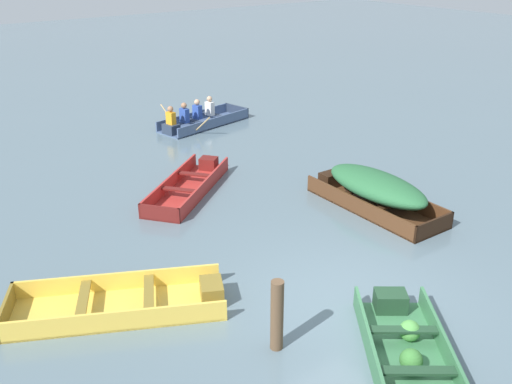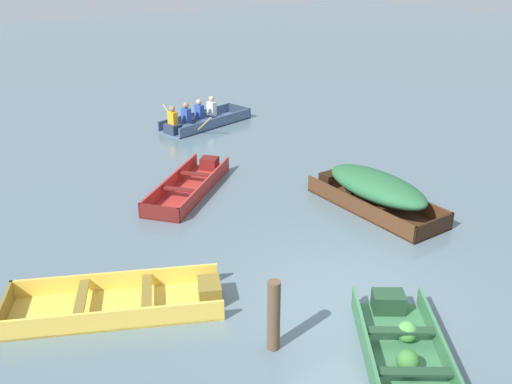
% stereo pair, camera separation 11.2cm
% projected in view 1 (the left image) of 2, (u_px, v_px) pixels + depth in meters
% --- Properties ---
extents(ground_plane, '(80.00, 80.00, 0.00)m').
position_uv_depth(ground_plane, '(345.00, 306.00, 9.28)').
color(ground_plane, slate).
extents(dinghy_green_foreground, '(2.61, 2.98, 0.36)m').
position_uv_depth(dinghy_green_foreground, '(407.00, 350.00, 8.07)').
color(dinghy_green_foreground, '#387047').
rests_on(dinghy_green_foreground, ground).
extents(skiff_yellow_near_moored, '(3.57, 2.56, 0.36)m').
position_uv_depth(skiff_yellow_near_moored, '(127.00, 303.00, 9.15)').
color(skiff_yellow_near_moored, '#E5BC47').
rests_on(skiff_yellow_near_moored, ground).
extents(skiff_dark_varnish_mid_moored, '(1.20, 3.28, 0.83)m').
position_uv_depth(skiff_dark_varnish_mid_moored, '(375.00, 188.00, 12.53)').
color(skiff_dark_varnish_mid_moored, '#4C2D19').
rests_on(skiff_dark_varnish_mid_moored, ground).
extents(skiff_red_far_moored, '(3.15, 2.75, 0.35)m').
position_uv_depth(skiff_red_far_moored, '(190.00, 185.00, 13.61)').
color(skiff_red_far_moored, '#AD2D28').
rests_on(skiff_red_far_moored, ground).
extents(rowboat_slate_blue_with_crew, '(3.26, 2.27, 0.90)m').
position_uv_depth(rowboat_slate_blue_with_crew, '(198.00, 120.00, 18.25)').
color(rowboat_slate_blue_with_crew, '#475B7F').
rests_on(rowboat_slate_blue_with_crew, ground).
extents(mooring_post, '(0.19, 0.19, 1.13)m').
position_uv_depth(mooring_post, '(277.00, 315.00, 8.11)').
color(mooring_post, brown).
rests_on(mooring_post, ground).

